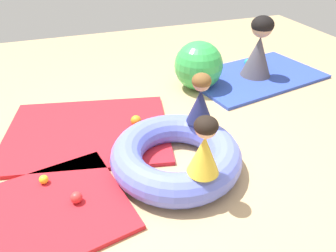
{
  "coord_description": "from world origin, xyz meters",
  "views": [
    {
      "loc": [
        -0.83,
        -2.15,
        1.84
      ],
      "look_at": [
        -0.03,
        0.08,
        0.31
      ],
      "focal_mm": 34.8,
      "sensor_mm": 36.0,
      "label": 1
    }
  ],
  "objects_px": {
    "play_ball_teal": "(248,62)",
    "play_ball_orange": "(136,121)",
    "adult_seated": "(259,48)",
    "child_in_yellow": "(205,147)",
    "inflatable_cushion": "(176,156)",
    "play_ball_blue": "(156,127)",
    "play_ball_red": "(76,197)",
    "play_ball_yellow": "(44,179)",
    "exercise_ball_large": "(199,66)",
    "child_in_navy": "(201,99)"
  },
  "relations": [
    {
      "from": "adult_seated",
      "to": "play_ball_red",
      "type": "relative_size",
      "value": 8.79
    },
    {
      "from": "play_ball_red",
      "to": "child_in_navy",
      "type": "bearing_deg",
      "value": 19.29
    },
    {
      "from": "child_in_yellow",
      "to": "play_ball_blue",
      "type": "relative_size",
      "value": 4.78
    },
    {
      "from": "adult_seated",
      "to": "exercise_ball_large",
      "type": "xyz_separation_m",
      "value": [
        -0.86,
        -0.02,
        -0.12
      ]
    },
    {
      "from": "adult_seated",
      "to": "play_ball_blue",
      "type": "xyz_separation_m",
      "value": [
        -1.68,
        -0.86,
        -0.33
      ]
    },
    {
      "from": "child_in_yellow",
      "to": "play_ball_teal",
      "type": "distance_m",
      "value": 2.74
    },
    {
      "from": "play_ball_blue",
      "to": "play_ball_red",
      "type": "bearing_deg",
      "value": -140.24
    },
    {
      "from": "child_in_yellow",
      "to": "adult_seated",
      "type": "distance_m",
      "value": 2.43
    },
    {
      "from": "child_in_yellow",
      "to": "inflatable_cushion",
      "type": "bearing_deg",
      "value": -80.58
    },
    {
      "from": "inflatable_cushion",
      "to": "play_ball_yellow",
      "type": "height_order",
      "value": "inflatable_cushion"
    },
    {
      "from": "play_ball_yellow",
      "to": "play_ball_red",
      "type": "bearing_deg",
      "value": -53.17
    },
    {
      "from": "inflatable_cushion",
      "to": "adult_seated",
      "type": "height_order",
      "value": "adult_seated"
    },
    {
      "from": "child_in_navy",
      "to": "play_ball_orange",
      "type": "relative_size",
      "value": 4.3
    },
    {
      "from": "play_ball_teal",
      "to": "play_ball_orange",
      "type": "relative_size",
      "value": 1.01
    },
    {
      "from": "inflatable_cushion",
      "to": "adult_seated",
      "type": "xyz_separation_m",
      "value": [
        1.68,
        1.4,
        0.29
      ]
    },
    {
      "from": "child_in_yellow",
      "to": "play_ball_yellow",
      "type": "bearing_deg",
      "value": -23.77
    },
    {
      "from": "inflatable_cushion",
      "to": "play_ball_orange",
      "type": "xyz_separation_m",
      "value": [
        -0.16,
        0.73,
        -0.04
      ]
    },
    {
      "from": "play_ball_blue",
      "to": "play_ball_orange",
      "type": "distance_m",
      "value": 0.24
    },
    {
      "from": "inflatable_cushion",
      "to": "exercise_ball_large",
      "type": "height_order",
      "value": "exercise_ball_large"
    },
    {
      "from": "child_in_navy",
      "to": "play_ball_orange",
      "type": "xyz_separation_m",
      "value": [
        -0.48,
        0.48,
        -0.4
      ]
    },
    {
      "from": "inflatable_cushion",
      "to": "play_ball_yellow",
      "type": "relative_size",
      "value": 15.17
    },
    {
      "from": "inflatable_cushion",
      "to": "play_ball_teal",
      "type": "relative_size",
      "value": 10.23
    },
    {
      "from": "child_in_yellow",
      "to": "play_ball_teal",
      "type": "bearing_deg",
      "value": -127.11
    },
    {
      "from": "play_ball_blue",
      "to": "play_ball_orange",
      "type": "relative_size",
      "value": 0.9
    },
    {
      "from": "child_in_navy",
      "to": "play_ball_teal",
      "type": "bearing_deg",
      "value": -141.6
    },
    {
      "from": "play_ball_teal",
      "to": "play_ball_orange",
      "type": "distance_m",
      "value": 2.15
    },
    {
      "from": "play_ball_orange",
      "to": "play_ball_yellow",
      "type": "height_order",
      "value": "play_ball_orange"
    },
    {
      "from": "play_ball_yellow",
      "to": "play_ball_blue",
      "type": "bearing_deg",
      "value": 20.86
    },
    {
      "from": "child_in_navy",
      "to": "play_ball_red",
      "type": "relative_size",
      "value": 5.22
    },
    {
      "from": "inflatable_cushion",
      "to": "play_ball_blue",
      "type": "height_order",
      "value": "inflatable_cushion"
    },
    {
      "from": "play_ball_blue",
      "to": "exercise_ball_large",
      "type": "distance_m",
      "value": 1.2
    },
    {
      "from": "play_ball_orange",
      "to": "exercise_ball_large",
      "type": "xyz_separation_m",
      "value": [
        0.98,
        0.66,
        0.21
      ]
    },
    {
      "from": "adult_seated",
      "to": "play_ball_yellow",
      "type": "relative_size",
      "value": 10.69
    },
    {
      "from": "exercise_ball_large",
      "to": "adult_seated",
      "type": "bearing_deg",
      "value": 1.17
    },
    {
      "from": "adult_seated",
      "to": "play_ball_yellow",
      "type": "distance_m",
      "value": 3.05
    },
    {
      "from": "play_ball_red",
      "to": "exercise_ball_large",
      "type": "distance_m",
      "value": 2.29
    },
    {
      "from": "child_in_navy",
      "to": "adult_seated",
      "type": "xyz_separation_m",
      "value": [
        1.36,
        1.15,
        -0.08
      ]
    },
    {
      "from": "play_ball_red",
      "to": "exercise_ball_large",
      "type": "xyz_separation_m",
      "value": [
        1.68,
        1.55,
        0.22
      ]
    },
    {
      "from": "play_ball_teal",
      "to": "play_ball_yellow",
      "type": "height_order",
      "value": "play_ball_teal"
    },
    {
      "from": "inflatable_cushion",
      "to": "child_in_navy",
      "type": "bearing_deg",
      "value": 37.8
    },
    {
      "from": "inflatable_cushion",
      "to": "child_in_navy",
      "type": "height_order",
      "value": "child_in_navy"
    },
    {
      "from": "inflatable_cushion",
      "to": "play_ball_orange",
      "type": "distance_m",
      "value": 0.74
    },
    {
      "from": "child_in_yellow",
      "to": "adult_seated",
      "type": "xyz_separation_m",
      "value": [
        1.62,
        1.8,
        -0.08
      ]
    },
    {
      "from": "adult_seated",
      "to": "play_ball_red",
      "type": "bearing_deg",
      "value": -164.6
    },
    {
      "from": "child_in_yellow",
      "to": "play_ball_red",
      "type": "height_order",
      "value": "child_in_yellow"
    },
    {
      "from": "child_in_navy",
      "to": "play_ball_red",
      "type": "bearing_deg",
      "value": 12.13
    },
    {
      "from": "play_ball_blue",
      "to": "play_ball_yellow",
      "type": "distance_m",
      "value": 1.15
    },
    {
      "from": "adult_seated",
      "to": "play_ball_yellow",
      "type": "height_order",
      "value": "adult_seated"
    },
    {
      "from": "child_in_yellow",
      "to": "adult_seated",
      "type": "height_order",
      "value": "adult_seated"
    },
    {
      "from": "adult_seated",
      "to": "play_ball_orange",
      "type": "xyz_separation_m",
      "value": [
        -1.84,
        -0.68,
        -0.33
      ]
    }
  ]
}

